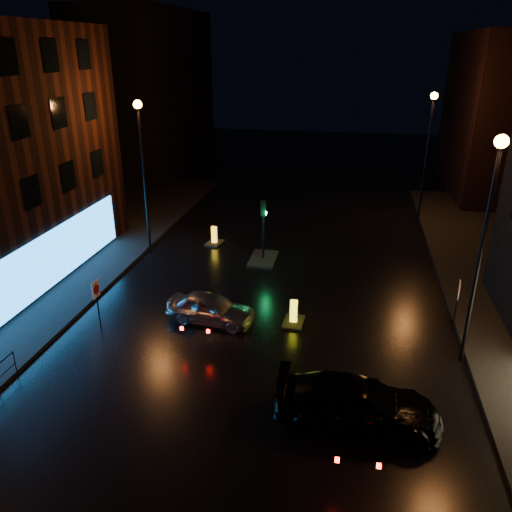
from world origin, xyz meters
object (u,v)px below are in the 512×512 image
Objects in this scene: traffic_signal at (263,251)px; bollard_near at (293,318)px; bollard_far at (214,240)px; road_sign_right at (458,294)px; silver_hatchback at (211,308)px; road_sign_left at (96,293)px; dark_sedan at (358,404)px.

traffic_signal is 6.97m from bollard_near.
road_sign_right is at bearing -21.01° from bollard_far.
silver_hatchback is 4.73m from road_sign_left.
dark_sedan reaches higher than silver_hatchback.
silver_hatchback is 9.14m from bollard_far.
road_sign_right is (12.38, -7.39, 1.35)m from bollard_far.
traffic_signal is 2.52× the size of bollard_far.
dark_sedan is 2.38× the size of road_sign_left.
traffic_signal reaches higher than bollard_near.
road_sign_right is at bearing 11.00° from bollard_near.
traffic_signal is at bearing 59.36° from road_sign_left.
bollard_near is at bearing -74.43° from silver_hatchback.
silver_hatchback reaches higher than bollard_near.
road_sign_right is at bearing 13.15° from road_sign_left.
road_sign_right reaches higher than bollard_far.
silver_hatchback is 0.73× the size of dark_sedan.
bollard_far is at bearing 151.07° from traffic_signal.
road_sign_right is (10.08, 1.45, 0.95)m from silver_hatchback.
bollard_far is at bearing 31.40° from dark_sedan.
traffic_signal reaches higher than road_sign_right.
road_sign_left is (-5.40, -8.40, 1.10)m from traffic_signal.
dark_sedan is at bearing -67.03° from traffic_signal.
bollard_near is 10.13m from bollard_far.
bollard_far is (-5.78, 8.32, -0.00)m from bollard_near.
bollard_far is at bearing 80.42° from road_sign_left.
bollard_far is at bearing 21.88° from silver_hatchback.
road_sign_right is at bearing -31.47° from traffic_signal.
road_sign_right is at bearing -74.61° from silver_hatchback.
dark_sedan is (5.17, -12.20, 0.24)m from traffic_signal.
silver_hatchback is 2.90× the size of bollard_near.
traffic_signal is 0.68× the size of dark_sedan.
road_sign_right reaches higher than dark_sedan.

